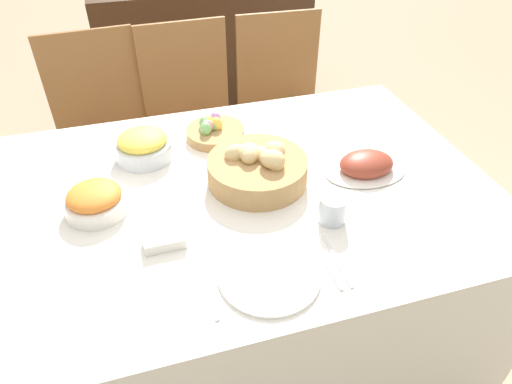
{
  "coord_description": "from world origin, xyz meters",
  "views": [
    {
      "loc": [
        -0.27,
        -1.08,
        1.62
      ],
      "look_at": [
        0.02,
        -0.08,
        0.79
      ],
      "focal_mm": 32.0,
      "sensor_mm": 36.0,
      "label": 1
    }
  ],
  "objects_px": {
    "egg_basket": "(214,131)",
    "chair_far_center": "(193,120)",
    "chair_far_right": "(283,107)",
    "sideboard": "(205,54)",
    "dinner_plate": "(269,275)",
    "butter_dish": "(165,240)",
    "chair_far_left": "(105,132)",
    "drinking_cup": "(332,209)",
    "carrot_bowl": "(95,200)",
    "spoon": "(337,261)",
    "fork": "(209,290)",
    "pineapple_bowl": "(143,146)",
    "ham_platter": "(366,165)",
    "knife": "(326,263)",
    "bread_basket": "(258,168)"
  },
  "relations": [
    {
      "from": "pineapple_bowl",
      "to": "butter_dish",
      "type": "height_order",
      "value": "pineapple_bowl"
    },
    {
      "from": "bread_basket",
      "to": "knife",
      "type": "relative_size",
      "value": 1.68
    },
    {
      "from": "chair_far_right",
      "to": "pineapple_bowl",
      "type": "xyz_separation_m",
      "value": [
        -0.72,
        -0.62,
        0.28
      ]
    },
    {
      "from": "pineapple_bowl",
      "to": "drinking_cup",
      "type": "distance_m",
      "value": 0.67
    },
    {
      "from": "chair_far_left",
      "to": "sideboard",
      "type": "relative_size",
      "value": 0.7
    },
    {
      "from": "chair_far_right",
      "to": "spoon",
      "type": "bearing_deg",
      "value": -100.89
    },
    {
      "from": "bread_basket",
      "to": "butter_dish",
      "type": "height_order",
      "value": "bread_basket"
    },
    {
      "from": "chair_far_center",
      "to": "egg_basket",
      "type": "relative_size",
      "value": 4.56
    },
    {
      "from": "chair_far_left",
      "to": "drinking_cup",
      "type": "xyz_separation_m",
      "value": [
        0.64,
        -1.09,
        0.27
      ]
    },
    {
      "from": "pineapple_bowl",
      "to": "drinking_cup",
      "type": "height_order",
      "value": "pineapple_bowl"
    },
    {
      "from": "pineapple_bowl",
      "to": "bread_basket",
      "type": "bearing_deg",
      "value": -35.3
    },
    {
      "from": "chair_far_right",
      "to": "spoon",
      "type": "distance_m",
      "value": 1.3
    },
    {
      "from": "carrot_bowl",
      "to": "fork",
      "type": "bearing_deg",
      "value": -56.79
    },
    {
      "from": "egg_basket",
      "to": "chair_far_center",
      "type": "bearing_deg",
      "value": 89.78
    },
    {
      "from": "carrot_bowl",
      "to": "butter_dish",
      "type": "xyz_separation_m",
      "value": [
        0.17,
        -0.19,
        -0.02
      ]
    },
    {
      "from": "bread_basket",
      "to": "butter_dish",
      "type": "relative_size",
      "value": 2.87
    },
    {
      "from": "sideboard",
      "to": "carrot_bowl",
      "type": "xyz_separation_m",
      "value": [
        -0.67,
        -1.86,
        0.35
      ]
    },
    {
      "from": "sideboard",
      "to": "ham_platter",
      "type": "height_order",
      "value": "sideboard"
    },
    {
      "from": "chair_far_center",
      "to": "fork",
      "type": "distance_m",
      "value": 1.28
    },
    {
      "from": "ham_platter",
      "to": "pineapple_bowl",
      "type": "relative_size",
      "value": 1.43
    },
    {
      "from": "egg_basket",
      "to": "pineapple_bowl",
      "type": "distance_m",
      "value": 0.26
    },
    {
      "from": "chair_far_left",
      "to": "knife",
      "type": "bearing_deg",
      "value": -70.33
    },
    {
      "from": "chair_far_right",
      "to": "egg_basket",
      "type": "xyz_separation_m",
      "value": [
        -0.47,
        -0.56,
        0.26
      ]
    },
    {
      "from": "fork",
      "to": "drinking_cup",
      "type": "relative_size",
      "value": 2.31
    },
    {
      "from": "spoon",
      "to": "chair_far_left",
      "type": "bearing_deg",
      "value": 115.97
    },
    {
      "from": "sideboard",
      "to": "egg_basket",
      "type": "xyz_separation_m",
      "value": [
        -0.26,
        -1.56,
        0.34
      ]
    },
    {
      "from": "ham_platter",
      "to": "butter_dish",
      "type": "distance_m",
      "value": 0.69
    },
    {
      "from": "sideboard",
      "to": "drinking_cup",
      "type": "bearing_deg",
      "value": -90.95
    },
    {
      "from": "sideboard",
      "to": "egg_basket",
      "type": "bearing_deg",
      "value": -99.34
    },
    {
      "from": "chair_far_right",
      "to": "bread_basket",
      "type": "xyz_separation_m",
      "value": [
        -0.39,
        -0.85,
        0.28
      ]
    },
    {
      "from": "egg_basket",
      "to": "spoon",
      "type": "distance_m",
      "value": 0.71
    },
    {
      "from": "ham_platter",
      "to": "fork",
      "type": "relative_size",
      "value": 1.48
    },
    {
      "from": "fork",
      "to": "butter_dish",
      "type": "bearing_deg",
      "value": 112.39
    },
    {
      "from": "bread_basket",
      "to": "drinking_cup",
      "type": "xyz_separation_m",
      "value": [
        0.15,
        -0.24,
        -0.01
      ]
    },
    {
      "from": "dinner_plate",
      "to": "egg_basket",
      "type": "bearing_deg",
      "value": 89.1
    },
    {
      "from": "drinking_cup",
      "to": "sideboard",
      "type": "bearing_deg",
      "value": 89.05
    },
    {
      "from": "sideboard",
      "to": "dinner_plate",
      "type": "distance_m",
      "value": 2.28
    },
    {
      "from": "chair_far_left",
      "to": "spoon",
      "type": "distance_m",
      "value": 1.39
    },
    {
      "from": "chair_far_left",
      "to": "bread_basket",
      "type": "relative_size",
      "value": 3.05
    },
    {
      "from": "chair_far_left",
      "to": "carrot_bowl",
      "type": "relative_size",
      "value": 5.23
    },
    {
      "from": "sideboard",
      "to": "chair_far_left",
      "type": "bearing_deg",
      "value": -123.76
    },
    {
      "from": "bread_basket",
      "to": "spoon",
      "type": "relative_size",
      "value": 1.68
    },
    {
      "from": "chair_far_center",
      "to": "chair_far_right",
      "type": "distance_m",
      "value": 0.46
    },
    {
      "from": "ham_platter",
      "to": "chair_far_right",
      "type": "bearing_deg",
      "value": 87.43
    },
    {
      "from": "chair_far_center",
      "to": "spoon",
      "type": "bearing_deg",
      "value": -83.95
    },
    {
      "from": "butter_dish",
      "to": "fork",
      "type": "bearing_deg",
      "value": -66.86
    },
    {
      "from": "chair_far_left",
      "to": "chair_far_right",
      "type": "bearing_deg",
      "value": -4.39
    },
    {
      "from": "chair_far_right",
      "to": "butter_dish",
      "type": "distance_m",
      "value": 1.3
    },
    {
      "from": "chair_far_center",
      "to": "butter_dish",
      "type": "relative_size",
      "value": 8.76
    },
    {
      "from": "fork",
      "to": "chair_far_right",
      "type": "bearing_deg",
      "value": 62.41
    }
  ]
}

